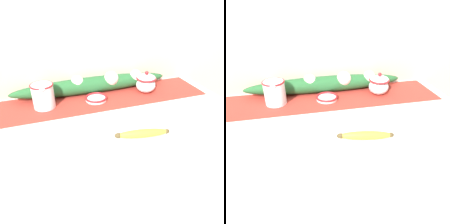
# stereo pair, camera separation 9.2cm
# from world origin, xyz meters

# --- Properties ---
(countertop) EXTENTS (1.26, 0.68, 0.92)m
(countertop) POSITION_xyz_m (0.00, 0.00, 0.46)
(countertop) COLOR silver
(countertop) RESTS_ON ground_plane
(back_wall) EXTENTS (2.06, 0.04, 2.40)m
(back_wall) POSITION_xyz_m (0.00, 0.36, 1.20)
(back_wall) COLOR beige
(back_wall) RESTS_ON ground_plane
(table_runner) EXTENTS (1.16, 0.26, 0.00)m
(table_runner) POSITION_xyz_m (0.00, 0.20, 0.92)
(table_runner) COLOR #B23328
(table_runner) RESTS_ON countertop
(cream_pitcher) EXTENTS (0.11, 0.13, 0.12)m
(cream_pitcher) POSITION_xyz_m (-0.26, 0.20, 0.98)
(cream_pitcher) COLOR white
(cream_pitcher) RESTS_ON countertop
(sugar_bowl) EXTENTS (0.11, 0.11, 0.12)m
(sugar_bowl) POSITION_xyz_m (0.27, 0.20, 0.97)
(sugar_bowl) COLOR white
(sugar_bowl) RESTS_ON countertop
(small_dish) EXTENTS (0.11, 0.11, 0.02)m
(small_dish) POSITION_xyz_m (-0.01, 0.19, 0.93)
(small_dish) COLOR white
(small_dish) RESTS_ON countertop
(banana) EXTENTS (0.22, 0.07, 0.03)m
(banana) POSITION_xyz_m (0.08, -0.17, 0.93)
(banana) COLOR yellow
(banana) RESTS_ON countertop
(spoon) EXTENTS (0.14, 0.06, 0.01)m
(spoon) POSITION_xyz_m (0.29, -0.01, 0.92)
(spoon) COLOR #B7B7BC
(spoon) RESTS_ON countertop
(poinsettia_garland) EXTENTS (0.86, 0.10, 0.11)m
(poinsettia_garland) POSITION_xyz_m (0.01, 0.28, 0.97)
(poinsettia_garland) COLOR #235B2D
(poinsettia_garland) RESTS_ON countertop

